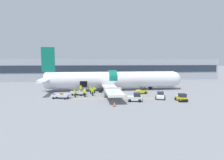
{
  "coord_description": "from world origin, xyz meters",
  "views": [
    {
      "loc": [
        -6.5,
        -37.69,
        7.07
      ],
      "look_at": [
        -1.29,
        1.8,
        2.93
      ],
      "focal_mm": 28.0,
      "sensor_mm": 36.0,
      "label": 1
    }
  ],
  "objects_px": {
    "baggage_tug_rear": "(160,96)",
    "baggage_tug_spare": "(142,91)",
    "baggage_cart_loading": "(78,93)",
    "baggage_tug_mid": "(135,98)",
    "ground_crew_loader_a": "(75,93)",
    "ground_crew_helper": "(93,91)",
    "ground_crew_loader_b": "(94,89)",
    "ground_crew_marshal": "(91,90)",
    "ground_crew_driver": "(85,92)",
    "baggage_cart_queued": "(61,96)",
    "ground_crew_supervisor": "(81,89)",
    "airplane": "(111,80)",
    "baggage_tug_lead": "(182,98)"
  },
  "relations": [
    {
      "from": "ground_crew_driver",
      "to": "ground_crew_helper",
      "type": "xyz_separation_m",
      "value": [
        1.58,
        1.19,
        -0.0
      ]
    },
    {
      "from": "airplane",
      "to": "baggage_cart_queued",
      "type": "height_order",
      "value": "airplane"
    },
    {
      "from": "baggage_tug_lead",
      "to": "baggage_tug_mid",
      "type": "height_order",
      "value": "baggage_tug_mid"
    },
    {
      "from": "baggage_tug_spare",
      "to": "ground_crew_supervisor",
      "type": "height_order",
      "value": "ground_crew_supervisor"
    },
    {
      "from": "airplane",
      "to": "ground_crew_driver",
      "type": "bearing_deg",
      "value": -128.51
    },
    {
      "from": "airplane",
      "to": "ground_crew_loader_b",
      "type": "relative_size",
      "value": 22.25
    },
    {
      "from": "baggage_cart_queued",
      "to": "ground_crew_loader_a",
      "type": "xyz_separation_m",
      "value": [
        2.69,
        0.69,
        0.41
      ]
    },
    {
      "from": "baggage_cart_loading",
      "to": "baggage_cart_queued",
      "type": "height_order",
      "value": "baggage_cart_loading"
    },
    {
      "from": "baggage_cart_loading",
      "to": "ground_crew_driver",
      "type": "height_order",
      "value": "ground_crew_driver"
    },
    {
      "from": "baggage_tug_rear",
      "to": "ground_crew_marshal",
      "type": "distance_m",
      "value": 15.01
    },
    {
      "from": "ground_crew_loader_a",
      "to": "ground_crew_helper",
      "type": "height_order",
      "value": "ground_crew_helper"
    },
    {
      "from": "baggage_tug_lead",
      "to": "ground_crew_supervisor",
      "type": "xyz_separation_m",
      "value": [
        -18.42,
        11.02,
        0.34
      ]
    },
    {
      "from": "baggage_cart_loading",
      "to": "baggage_tug_mid",
      "type": "bearing_deg",
      "value": -34.77
    },
    {
      "from": "baggage_cart_loading",
      "to": "baggage_tug_spare",
      "type": "bearing_deg",
      "value": 0.38
    },
    {
      "from": "baggage_tug_spare",
      "to": "ground_crew_helper",
      "type": "height_order",
      "value": "ground_crew_helper"
    },
    {
      "from": "baggage_tug_lead",
      "to": "ground_crew_loader_b",
      "type": "bearing_deg",
      "value": 146.74
    },
    {
      "from": "baggage_tug_lead",
      "to": "ground_crew_supervisor",
      "type": "height_order",
      "value": "ground_crew_supervisor"
    },
    {
      "from": "baggage_tug_spare",
      "to": "ground_crew_driver",
      "type": "height_order",
      "value": "ground_crew_driver"
    },
    {
      "from": "baggage_tug_rear",
      "to": "ground_crew_loader_b",
      "type": "distance_m",
      "value": 14.54
    },
    {
      "from": "baggage_cart_queued",
      "to": "ground_crew_driver",
      "type": "height_order",
      "value": "ground_crew_driver"
    },
    {
      "from": "ground_crew_supervisor",
      "to": "ground_crew_marshal",
      "type": "bearing_deg",
      "value": -35.91
    },
    {
      "from": "airplane",
      "to": "ground_crew_loader_a",
      "type": "distance_m",
      "value": 11.49
    },
    {
      "from": "baggage_tug_rear",
      "to": "ground_crew_supervisor",
      "type": "bearing_deg",
      "value": 151.86
    },
    {
      "from": "baggage_tug_mid",
      "to": "baggage_cart_queued",
      "type": "height_order",
      "value": "baggage_tug_mid"
    },
    {
      "from": "ground_crew_helper",
      "to": "baggage_cart_queued",
      "type": "bearing_deg",
      "value": -161.65
    },
    {
      "from": "baggage_tug_lead",
      "to": "baggage_cart_loading",
      "type": "height_order",
      "value": "baggage_tug_lead"
    },
    {
      "from": "baggage_tug_lead",
      "to": "ground_crew_marshal",
      "type": "bearing_deg",
      "value": 149.82
    },
    {
      "from": "baggage_tug_rear",
      "to": "baggage_tug_spare",
      "type": "relative_size",
      "value": 1.46
    },
    {
      "from": "baggage_tug_rear",
      "to": "baggage_cart_loading",
      "type": "relative_size",
      "value": 0.92
    },
    {
      "from": "baggage_cart_queued",
      "to": "ground_crew_supervisor",
      "type": "height_order",
      "value": "ground_crew_supervisor"
    },
    {
      "from": "baggage_tug_mid",
      "to": "ground_crew_marshal",
      "type": "bearing_deg",
      "value": 133.06
    },
    {
      "from": "ground_crew_loader_b",
      "to": "ground_crew_supervisor",
      "type": "bearing_deg",
      "value": 162.92
    },
    {
      "from": "ground_crew_helper",
      "to": "baggage_cart_loading",
      "type": "bearing_deg",
      "value": 160.09
    },
    {
      "from": "baggage_tug_mid",
      "to": "ground_crew_loader_b",
      "type": "height_order",
      "value": "ground_crew_loader_b"
    },
    {
      "from": "ground_crew_loader_b",
      "to": "ground_crew_marshal",
      "type": "height_order",
      "value": "ground_crew_loader_b"
    },
    {
      "from": "baggage_tug_spare",
      "to": "ground_crew_marshal",
      "type": "relative_size",
      "value": 1.48
    },
    {
      "from": "ground_crew_helper",
      "to": "ground_crew_marshal",
      "type": "relative_size",
      "value": 1.12
    },
    {
      "from": "baggage_tug_spare",
      "to": "ground_crew_loader_b",
      "type": "height_order",
      "value": "ground_crew_loader_b"
    },
    {
      "from": "ground_crew_loader_b",
      "to": "ground_crew_helper",
      "type": "xyz_separation_m",
      "value": [
        -0.47,
        -2.9,
        0.09
      ]
    },
    {
      "from": "baggage_tug_mid",
      "to": "ground_crew_supervisor",
      "type": "xyz_separation_m",
      "value": [
        -10.06,
        10.02,
        0.27
      ]
    },
    {
      "from": "ground_crew_loader_a",
      "to": "ground_crew_loader_b",
      "type": "xyz_separation_m",
      "value": [
        3.97,
        4.26,
        -0.02
      ]
    },
    {
      "from": "baggage_tug_spare",
      "to": "baggage_cart_loading",
      "type": "distance_m",
      "value": 14.0
    },
    {
      "from": "airplane",
      "to": "ground_crew_marshal",
      "type": "height_order",
      "value": "airplane"
    },
    {
      "from": "airplane",
      "to": "ground_crew_supervisor",
      "type": "distance_m",
      "value": 7.87
    },
    {
      "from": "airplane",
      "to": "ground_crew_helper",
      "type": "relative_size",
      "value": 20.06
    },
    {
      "from": "baggage_tug_mid",
      "to": "ground_crew_loader_a",
      "type": "relative_size",
      "value": 1.72
    },
    {
      "from": "airplane",
      "to": "baggage_cart_loading",
      "type": "distance_m",
      "value": 9.6
    },
    {
      "from": "ground_crew_loader_b",
      "to": "ground_crew_supervisor",
      "type": "relative_size",
      "value": 0.9
    },
    {
      "from": "baggage_cart_loading",
      "to": "ground_crew_supervisor",
      "type": "xyz_separation_m",
      "value": [
        0.41,
        2.75,
        0.4
      ]
    },
    {
      "from": "ground_crew_marshal",
      "to": "baggage_cart_queued",
      "type": "bearing_deg",
      "value": -143.24
    }
  ]
}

